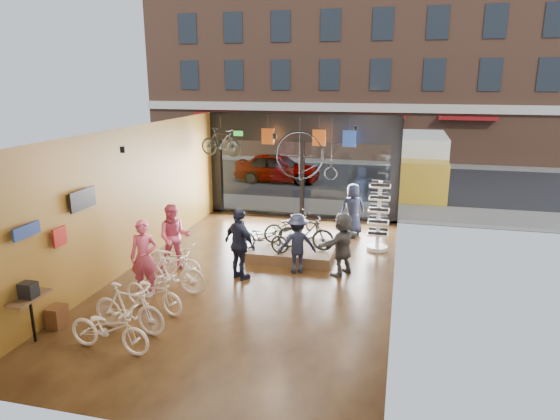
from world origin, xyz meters
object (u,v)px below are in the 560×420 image
(floor_bike_1, at_px, (129,308))
(floor_bike_4, at_px, (174,260))
(customer_2, at_px, (240,244))
(hung_bike, at_px, (221,142))
(customer_1, at_px, (174,237))
(street_car, at_px, (278,168))
(display_platform, at_px, (293,251))
(sunglasses_rack, at_px, (379,216))
(box_truck, at_px, (421,166))
(floor_bike_3, at_px, (171,272))
(customer_4, at_px, (353,209))
(penny_farthing, at_px, (309,157))
(floor_bike_0, at_px, (109,329))
(floor_bike_2, at_px, (154,292))
(customer_3, at_px, (297,244))
(customer_5, at_px, (342,244))
(customer_0, at_px, (144,257))
(display_bike_right, at_px, (291,227))
(display_bike_left, at_px, (263,237))
(display_bike_mid, at_px, (306,233))

(floor_bike_1, bearing_deg, floor_bike_4, 14.80)
(customer_2, distance_m, hung_bike, 5.31)
(customer_1, relative_size, customer_2, 0.97)
(street_car, relative_size, customer_1, 2.32)
(display_platform, distance_m, customer_1, 3.44)
(floor_bike_4, bearing_deg, sunglasses_rack, -41.58)
(box_truck, height_order, floor_bike_3, box_truck)
(display_platform, bearing_deg, street_car, 106.51)
(box_truck, xyz_separation_m, customer_1, (-6.61, -11.04, -0.37))
(customer_2, xyz_separation_m, hung_bike, (-2.11, 4.45, 1.99))
(customer_4, distance_m, penny_farthing, 2.23)
(box_truck, height_order, hung_bike, hung_bike)
(street_car, distance_m, customer_4, 8.95)
(box_truck, bearing_deg, floor_bike_0, -111.56)
(box_truck, bearing_deg, floor_bike_4, -119.07)
(floor_bike_2, distance_m, customer_1, 2.53)
(floor_bike_0, xyz_separation_m, customer_2, (1.30, 3.94, 0.48))
(customer_3, relative_size, customer_5, 0.95)
(customer_0, bearing_deg, penny_farthing, 52.65)
(box_truck, distance_m, customer_4, 7.12)
(floor_bike_1, height_order, penny_farthing, penny_farthing)
(box_truck, xyz_separation_m, penny_farthing, (-3.79, -6.64, 1.23))
(customer_1, relative_size, customer_3, 1.12)
(display_bike_right, xyz_separation_m, penny_farthing, (0.11, 2.16, 1.75))
(floor_bike_4, distance_m, customer_5, 4.40)
(street_car, height_order, display_bike_left, street_car)
(street_car, xyz_separation_m, floor_bike_4, (0.39, -12.53, -0.26))
(sunglasses_rack, height_order, penny_farthing, penny_farthing)
(display_bike_mid, height_order, customer_2, customer_2)
(floor_bike_3, bearing_deg, customer_2, -46.30)
(floor_bike_4, distance_m, display_bike_mid, 3.72)
(customer_1, height_order, sunglasses_rack, sunglasses_rack)
(street_car, xyz_separation_m, display_bike_right, (2.89, -9.80, 0.03))
(customer_4, bearing_deg, display_bike_left, 34.32)
(floor_bike_1, relative_size, display_bike_left, 1.10)
(display_platform, distance_m, customer_3, 1.39)
(floor_bike_3, xyz_separation_m, customer_1, (-0.58, 1.43, 0.37))
(floor_bike_2, relative_size, display_bike_left, 1.06)
(display_platform, height_order, sunglasses_rack, sunglasses_rack)
(floor_bike_2, height_order, penny_farthing, penny_farthing)
(display_bike_right, bearing_deg, floor_bike_0, 130.52)
(customer_4, bearing_deg, sunglasses_rack, 102.13)
(display_bike_right, xyz_separation_m, customer_3, (0.53, -1.67, 0.06))
(box_truck, distance_m, display_bike_right, 9.64)
(display_platform, bearing_deg, display_bike_right, 107.76)
(display_bike_right, xyz_separation_m, customer_1, (-2.71, -2.23, 0.16))
(floor_bike_1, xyz_separation_m, hung_bike, (-0.78, 7.63, 2.41))
(display_platform, height_order, customer_2, customer_2)
(street_car, xyz_separation_m, display_bike_left, (2.32, -10.88, -0.01))
(penny_farthing, bearing_deg, customer_5, -66.53)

